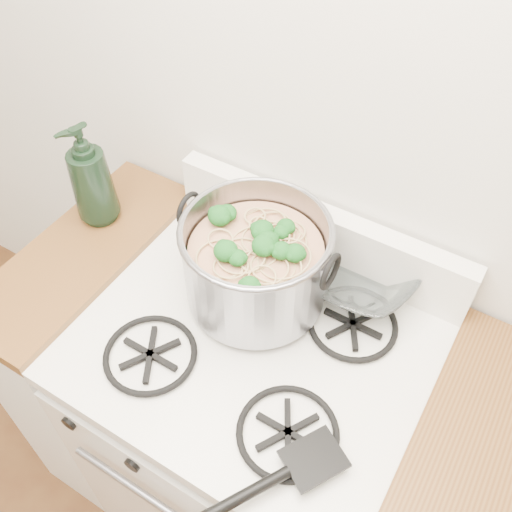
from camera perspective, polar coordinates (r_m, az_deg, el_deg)
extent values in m
plane|color=silver|center=(1.17, 8.58, 15.92)|extent=(3.60, 0.00, 3.60)
cube|color=white|center=(1.71, -0.19, -17.61)|extent=(0.76, 0.65, 0.81)
cube|color=white|center=(1.30, -0.24, -9.05)|extent=(0.76, 0.65, 0.04)
cube|color=black|center=(1.27, -0.24, -8.27)|extent=(0.60, 0.56, 0.02)
cylinder|color=black|center=(1.38, -17.94, -15.34)|extent=(0.04, 0.03, 0.04)
cylinder|color=black|center=(1.31, -12.02, -19.45)|extent=(0.04, 0.03, 0.04)
cube|color=silver|center=(1.86, -13.78, -9.26)|extent=(0.25, 0.65, 0.88)
cube|color=#563114|center=(1.50, -16.90, 0.22)|extent=(0.25, 0.65, 0.04)
cylinder|color=gray|center=(1.25, 0.00, -0.64)|extent=(0.32, 0.32, 0.21)
torus|color=gray|center=(1.17, 0.00, 2.61)|extent=(0.33, 0.33, 0.01)
torus|color=black|center=(1.26, -6.76, 4.70)|extent=(0.01, 0.08, 0.08)
torus|color=black|center=(1.14, 7.46, -1.57)|extent=(0.01, 0.08, 0.08)
cylinder|color=#AE7652|center=(1.27, 0.00, -1.52)|extent=(0.29, 0.29, 0.15)
sphere|color=#155219|center=(1.20, 0.00, 1.37)|extent=(0.04, 0.04, 0.04)
sphere|color=#155219|center=(1.20, 0.00, 1.37)|extent=(0.04, 0.04, 0.04)
sphere|color=#155219|center=(1.20, 0.00, 1.37)|extent=(0.04, 0.04, 0.04)
sphere|color=#155219|center=(1.20, 0.00, 1.37)|extent=(0.04, 0.04, 0.04)
sphere|color=#155219|center=(1.20, 0.00, 1.37)|extent=(0.04, 0.04, 0.04)
sphere|color=#155219|center=(1.20, 0.00, 1.37)|extent=(0.04, 0.04, 0.04)
sphere|color=#155219|center=(1.20, 0.00, 1.37)|extent=(0.04, 0.04, 0.04)
sphere|color=#155219|center=(1.20, 0.00, 1.37)|extent=(0.04, 0.04, 0.04)
sphere|color=#155219|center=(1.20, 0.00, 1.37)|extent=(0.04, 0.04, 0.04)
sphere|color=#155219|center=(1.20, 0.00, 1.37)|extent=(0.04, 0.04, 0.04)
sphere|color=#155219|center=(1.20, 0.00, 1.37)|extent=(0.04, 0.04, 0.04)
sphere|color=#155219|center=(1.20, 0.00, 1.37)|extent=(0.04, 0.04, 0.04)
imported|color=white|center=(1.37, 9.84, -1.48)|extent=(0.13, 0.13, 0.03)
imported|color=black|center=(1.47, -16.29, 7.83)|extent=(0.14, 0.14, 0.28)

